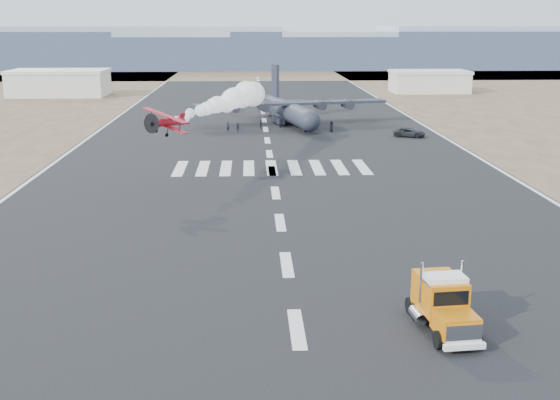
{
  "coord_description": "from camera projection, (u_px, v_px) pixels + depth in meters",
  "views": [
    {
      "loc": [
        -2.8,
        -40.38,
        18.61
      ],
      "look_at": [
        -0.32,
        17.0,
        4.0
      ],
      "focal_mm": 45.0,
      "sensor_mm": 36.0,
      "label": 1
    }
  ],
  "objects": [
    {
      "name": "hangar_right",
      "position": [
        429.0,
        81.0,
        190.22
      ],
      "size": [
        20.5,
        12.5,
        5.9
      ],
      "color": "beige",
      "rests_on": "ground"
    },
    {
      "name": "crew_b",
      "position": [
        298.0,
        123.0,
        126.85
      ],
      "size": [
        0.82,
        1.04,
        1.86
      ],
      "primitive_type": "imported",
      "rotation": [
        0.0,
        0.0,
        1.24
      ],
      "color": "black",
      "rests_on": "ground"
    },
    {
      "name": "crew_g",
      "position": [
        228.0,
        127.0,
        122.51
      ],
      "size": [
        0.79,
        0.73,
        1.73
      ],
      "primitive_type": "imported",
      "rotation": [
        0.0,
        0.0,
        2.71
      ],
      "color": "black",
      "rests_on": "ground"
    },
    {
      "name": "hangar_left",
      "position": [
        59.0,
        83.0,
        181.18
      ],
      "size": [
        24.5,
        14.5,
        6.7
      ],
      "color": "beige",
      "rests_on": "ground"
    },
    {
      "name": "scrub_far",
      "position": [
        257.0,
        72.0,
        266.5
      ],
      "size": [
        500.0,
        80.0,
        0.0
      ],
      "primitive_type": "cube",
      "color": "brown",
      "rests_on": "ground"
    },
    {
      "name": "crew_a",
      "position": [
        280.0,
        122.0,
        127.77
      ],
      "size": [
        0.83,
        0.82,
        1.76
      ],
      "primitive_type": "imported",
      "rotation": [
        0.0,
        0.0,
        5.53
      ],
      "color": "black",
      "rests_on": "ground"
    },
    {
      "name": "support_vehicle",
      "position": [
        409.0,
        133.0,
        116.86
      ],
      "size": [
        5.74,
        4.25,
        1.45
      ],
      "primitive_type": "imported",
      "rotation": [
        0.0,
        0.0,
        1.17
      ],
      "color": "black",
      "rests_on": "ground"
    },
    {
      "name": "ridge_seg_c",
      "position": [
        99.0,
        47.0,
        290.73
      ],
      "size": [
        150.0,
        50.0,
        17.0
      ],
      "primitive_type": "cube",
      "color": "#8A9AB0",
      "rests_on": "ground"
    },
    {
      "name": "ridge_seg_d",
      "position": [
        256.0,
        52.0,
        293.95
      ],
      "size": [
        150.0,
        50.0,
        13.0
      ],
      "primitive_type": "cube",
      "color": "#8A9AB0",
      "rests_on": "ground"
    },
    {
      "name": "runway_markings",
      "position": [
        269.0,
        154.0,
        101.9
      ],
      "size": [
        60.0,
        260.0,
        0.01
      ],
      "primitive_type": null,
      "color": "silver",
      "rests_on": "ground"
    },
    {
      "name": "ridge_seg_f",
      "position": [
        560.0,
        46.0,
        298.89
      ],
      "size": [
        150.0,
        50.0,
        17.0
      ],
      "primitive_type": "cube",
      "color": "#8A9AB0",
      "rests_on": "ground"
    },
    {
      "name": "transport_aircraft",
      "position": [
        289.0,
        109.0,
        131.25
      ],
      "size": [
        36.17,
        29.6,
        10.5
      ],
      "rotation": [
        0.0,
        0.0,
        0.22
      ],
      "color": "#222834",
      "rests_on": "ground"
    },
    {
      "name": "crew_h",
      "position": [
        317.0,
        123.0,
        127.29
      ],
      "size": [
        0.89,
        0.77,
        1.55
      ],
      "primitive_type": "imported",
      "rotation": [
        0.0,
        0.0,
        3.64
      ],
      "color": "black",
      "rests_on": "ground"
    },
    {
      "name": "semi_truck",
      "position": [
        443.0,
        303.0,
        43.34
      ],
      "size": [
        3.3,
        8.12,
        3.59
      ],
      "rotation": [
        0.0,
        0.0,
        0.1
      ],
      "color": "black",
      "rests_on": "ground"
    },
    {
      "name": "crew_d",
      "position": [
        261.0,
        124.0,
        125.87
      ],
      "size": [
        0.69,
        1.05,
        1.65
      ],
      "primitive_type": "imported",
      "rotation": [
        0.0,
        0.0,
        1.36
      ],
      "color": "black",
      "rests_on": "ground"
    },
    {
      "name": "ridge_seg_e",
      "position": [
        409.0,
        49.0,
        296.42
      ],
      "size": [
        150.0,
        50.0,
        15.0
      ],
      "primitive_type": "cube",
      "color": "#8A9AB0",
      "rests_on": "ground"
    },
    {
      "name": "crew_c",
      "position": [
        238.0,
        128.0,
        121.49
      ],
      "size": [
        1.19,
        0.88,
        1.68
      ],
      "primitive_type": "imported",
      "rotation": [
        0.0,
        0.0,
        0.39
      ],
      "color": "black",
      "rests_on": "ground"
    },
    {
      "name": "aerobatic_biplane",
      "position": [
        167.0,
        122.0,
        76.75
      ],
      "size": [
        5.92,
        5.64,
        2.94
      ],
      "rotation": [
        0.0,
        0.23,
        -0.31
      ],
      "color": "#BE0C33"
    },
    {
      "name": "ground",
      "position": [
        297.0,
        329.0,
        43.8
      ],
      "size": [
        500.0,
        500.0,
        0.0
      ],
      "primitive_type": "plane",
      "color": "black",
      "rests_on": "ground"
    },
    {
      "name": "crew_e",
      "position": [
        331.0,
        126.0,
        122.22
      ],
      "size": [
        0.74,
        1.01,
        1.87
      ],
      "primitive_type": "imported",
      "rotation": [
        0.0,
        0.0,
        1.36
      ],
      "color": "black",
      "rests_on": "ground"
    },
    {
      "name": "crew_f",
      "position": [
        281.0,
        123.0,
        126.95
      ],
      "size": [
        0.82,
        1.64,
        1.69
      ],
      "primitive_type": "imported",
      "rotation": [
        0.0,
        0.0,
        1.78
      ],
      "color": "black",
      "rests_on": "ground"
    },
    {
      "name": "smoke_trail",
      "position": [
        238.0,
        97.0,
        99.95
      ],
      "size": [
        10.68,
        28.98,
        3.8
      ],
      "rotation": [
        0.0,
        0.0,
        -0.31
      ],
      "color": "white"
    }
  ]
}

